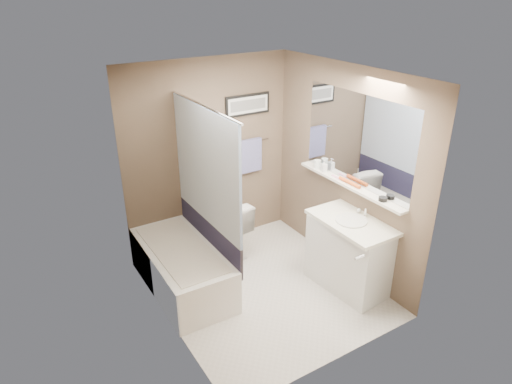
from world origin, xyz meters
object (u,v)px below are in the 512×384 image
toilet (225,227)px  hair_brush_back (347,181)px  bathtub (182,268)px  soap_bottle (324,166)px  vanity (349,255)px  glass_jar (317,164)px  hair_brush_front (353,184)px  candle_bowl_near (383,199)px

toilet → hair_brush_back: hair_brush_back is taller
bathtub → hair_brush_back: bearing=-18.1°
toilet → bathtub: bearing=19.2°
soap_bottle → toilet: bearing=149.3°
vanity → glass_jar: bearing=72.8°
toilet → soap_bottle: (1.03, -0.61, 0.81)m
vanity → hair_brush_back: (0.19, 0.34, 0.74)m
vanity → glass_jar: glass_jar is taller
hair_brush_front → glass_jar: 0.62m
vanity → glass_jar: size_ratio=9.00×
vanity → bathtub: bearing=144.0°
toilet → vanity: (0.85, -1.35, 0.03)m
toilet → hair_brush_back: 1.63m
hair_brush_front → vanity: bearing=-128.1°
glass_jar → candle_bowl_near: bearing=-90.0°
vanity → hair_brush_front: (0.19, 0.24, 0.74)m
bathtub → vanity: vanity is taller
candle_bowl_near → glass_jar: size_ratio=0.90×
toilet → soap_bottle: bearing=141.2°
vanity → soap_bottle: bearing=70.8°
bathtub → soap_bottle: soap_bottle is taller
vanity → hair_brush_back: size_ratio=4.09×
bathtub → candle_bowl_near: candle_bowl_near is taller
glass_jar → soap_bottle: soap_bottle is taller
hair_brush_front → glass_jar: bearing=90.0°
bathtub → toilet: toilet is taller
vanity → toilet: bearing=117.1°
glass_jar → toilet: bearing=154.6°
toilet → hair_brush_front: size_ratio=3.37×
candle_bowl_near → hair_brush_back: (0.00, 0.55, 0.00)m
toilet → candle_bowl_near: (1.03, -1.56, 0.76)m
soap_bottle → bathtub: bearing=172.9°
hair_brush_back → glass_jar: (0.00, 0.52, 0.03)m
hair_brush_front → glass_jar: size_ratio=2.20×
soap_bottle → candle_bowl_near: bearing=-90.0°
bathtub → vanity: size_ratio=1.67×
hair_brush_back → glass_jar: 0.52m
candle_bowl_near → glass_jar: bearing=90.0°
candle_bowl_near → hair_brush_front: bearing=90.0°
toilet → hair_brush_back: size_ratio=3.37×
candle_bowl_near → soap_bottle: 0.95m
glass_jar → bathtub: bearing=176.7°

